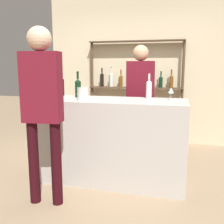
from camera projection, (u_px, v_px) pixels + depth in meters
ground_plane at (112, 179)px, 3.38m from camera, size 16.00×16.00×0.00m
bar_counter at (112, 140)px, 3.29m from camera, size 1.82×0.69×1.03m
back_wall at (137, 68)px, 5.00m from camera, size 3.42×0.12×2.80m
back_shelf at (135, 78)px, 4.85m from camera, size 1.75×0.18×1.89m
counter_bottle_0 at (78, 87)px, 3.42m from camera, size 0.08×0.08×0.34m
counter_bottle_1 at (149, 88)px, 3.30m from camera, size 0.07×0.07×0.32m
counter_bottle_2 at (54, 89)px, 3.12m from camera, size 0.09×0.09×0.36m
counter_bottle_3 at (61, 86)px, 3.61m from camera, size 0.08×0.08×0.36m
wine_glass at (171, 91)px, 3.16m from camera, size 0.07×0.07×0.15m
cork_jar at (83, 94)px, 3.10m from camera, size 0.13×0.13×0.16m
server_behind_counter at (140, 93)px, 3.88m from camera, size 0.41×0.27×1.74m
customer_left at (42, 100)px, 2.61m from camera, size 0.40×0.24×1.82m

